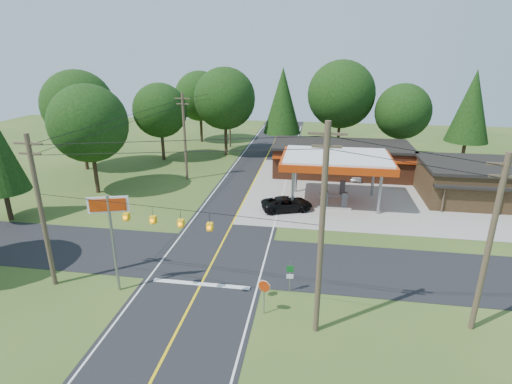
# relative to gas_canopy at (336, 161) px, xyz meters

# --- Properties ---
(ground) EXTENTS (120.00, 120.00, 0.00)m
(ground) POSITION_rel_gas_canopy_xyz_m (-9.00, -13.00, -4.27)
(ground) COLOR #314F1B
(ground) RESTS_ON ground
(main_highway) EXTENTS (8.00, 120.00, 0.02)m
(main_highway) POSITION_rel_gas_canopy_xyz_m (-9.00, -13.00, -4.26)
(main_highway) COLOR black
(main_highway) RESTS_ON ground
(cross_road) EXTENTS (70.00, 7.00, 0.02)m
(cross_road) POSITION_rel_gas_canopy_xyz_m (-9.00, -13.00, -4.25)
(cross_road) COLOR black
(cross_road) RESTS_ON ground
(lane_center_yellow) EXTENTS (0.15, 110.00, 0.00)m
(lane_center_yellow) POSITION_rel_gas_canopy_xyz_m (-9.00, -13.00, -4.24)
(lane_center_yellow) COLOR yellow
(lane_center_yellow) RESTS_ON main_highway
(gas_canopy) EXTENTS (10.60, 7.40, 4.88)m
(gas_canopy) POSITION_rel_gas_canopy_xyz_m (0.00, 0.00, 0.00)
(gas_canopy) COLOR gray
(gas_canopy) RESTS_ON ground
(convenience_store) EXTENTS (16.40, 7.55, 3.80)m
(convenience_store) POSITION_rel_gas_canopy_xyz_m (1.00, 9.98, -2.35)
(convenience_store) COLOR brown
(convenience_store) RESTS_ON ground
(utility_pole_near_right) EXTENTS (1.80, 0.30, 11.50)m
(utility_pole_near_right) POSITION_rel_gas_canopy_xyz_m (-1.50, -20.00, 1.69)
(utility_pole_near_right) COLOR #473828
(utility_pole_near_right) RESTS_ON ground
(utility_pole_near_left) EXTENTS (1.80, 0.30, 10.00)m
(utility_pole_near_left) POSITION_rel_gas_canopy_xyz_m (-18.50, -18.00, 0.93)
(utility_pole_near_left) COLOR #473828
(utility_pole_near_left) RESTS_ON ground
(utility_pole_far_left) EXTENTS (1.80, 0.30, 10.00)m
(utility_pole_far_left) POSITION_rel_gas_canopy_xyz_m (-17.00, 5.00, 0.93)
(utility_pole_far_left) COLOR #473828
(utility_pole_far_left) RESTS_ON ground
(utility_pole_right_b) EXTENTS (1.80, 0.30, 10.00)m
(utility_pole_right_b) POSITION_rel_gas_canopy_xyz_m (7.00, -18.50, 0.93)
(utility_pole_right_b) COLOR #473828
(utility_pole_right_b) RESTS_ON ground
(utility_pole_north) EXTENTS (0.30, 0.30, 9.50)m
(utility_pole_north) POSITION_rel_gas_canopy_xyz_m (-15.50, 22.00, 0.48)
(utility_pole_north) COLOR #473828
(utility_pole_north) RESTS_ON ground
(overhead_beacons) EXTENTS (17.04, 2.04, 1.03)m
(overhead_beacons) POSITION_rel_gas_canopy_xyz_m (-10.00, -19.00, 1.95)
(overhead_beacons) COLOR black
(overhead_beacons) RESTS_ON ground
(treeline_backdrop) EXTENTS (70.27, 51.59, 13.30)m
(treeline_backdrop) POSITION_rel_gas_canopy_xyz_m (-8.18, 11.01, 3.22)
(treeline_backdrop) COLOR #332316
(treeline_backdrop) RESTS_ON ground
(suv_car) EXTENTS (6.13, 6.13, 1.34)m
(suv_car) POSITION_rel_gas_canopy_xyz_m (-4.50, -3.00, -3.60)
(suv_car) COLOR black
(suv_car) RESTS_ON ground
(sedan_car) EXTENTS (4.38, 4.38, 1.23)m
(sedan_car) POSITION_rel_gas_canopy_xyz_m (3.00, 8.00, -3.65)
(sedan_car) COLOR silver
(sedan_car) RESTS_ON ground
(big_stop_sign) EXTENTS (2.33, 0.77, 6.47)m
(big_stop_sign) POSITION_rel_gas_canopy_xyz_m (-14.00, -18.01, 0.51)
(big_stop_sign) COLOR gray
(big_stop_sign) RESTS_ON ground
(octagonal_stop_sign) EXTENTS (0.77, 0.26, 2.25)m
(octagonal_stop_sign) POSITION_rel_gas_canopy_xyz_m (-4.50, -19.01, -2.60)
(octagonal_stop_sign) COLOR gray
(octagonal_stop_sign) RESTS_ON ground
(route_sign_post) EXTENTS (0.44, 0.11, 2.14)m
(route_sign_post) POSITION_rel_gas_canopy_xyz_m (-3.20, -16.52, -3.00)
(route_sign_post) COLOR gray
(route_sign_post) RESTS_ON ground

